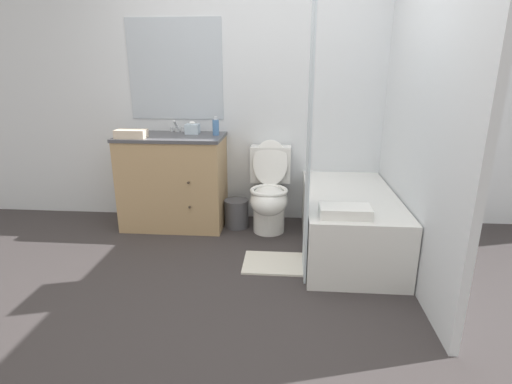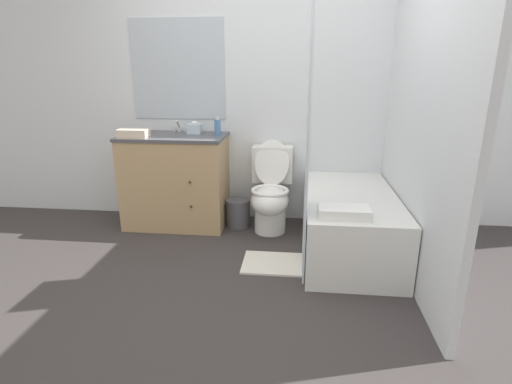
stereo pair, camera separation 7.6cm
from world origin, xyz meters
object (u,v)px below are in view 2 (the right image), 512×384
(vanity_cabinet, at_px, (176,180))
(toilet, at_px, (271,193))
(sink_faucet, at_px, (179,128))
(bath_towel_folded, at_px, (344,212))
(wastebasket, at_px, (238,213))
(soap_dispenser, at_px, (218,127))
(hand_towel_folded, at_px, (133,133))
(bath_mat, at_px, (273,263))
(bathtub, at_px, (349,222))
(tissue_box, at_px, (195,128))

(vanity_cabinet, relative_size, toilet, 1.16)
(sink_faucet, xyz_separation_m, bath_towel_folded, (1.50, -1.18, -0.39))
(wastebasket, xyz_separation_m, soap_dispenser, (-0.19, 0.05, 0.83))
(hand_towel_folded, height_order, bath_mat, hand_towel_folded)
(toilet, bearing_deg, soap_dispenser, 169.67)
(wastebasket, bearing_deg, soap_dispenser, 165.26)
(vanity_cabinet, height_order, soap_dispenser, soap_dispenser)
(bathtub, xyz_separation_m, tissue_box, (-1.44, 0.55, 0.68))
(wastebasket, distance_m, tissue_box, 0.92)
(sink_faucet, bearing_deg, tissue_box, -27.35)
(bathtub, relative_size, tissue_box, 11.22)
(sink_faucet, xyz_separation_m, tissue_box, (0.18, -0.09, 0.01))
(sink_faucet, bearing_deg, wastebasket, -19.40)
(hand_towel_folded, relative_size, bath_mat, 0.56)
(sink_faucet, relative_size, toilet, 0.17)
(hand_towel_folded, bearing_deg, soap_dispenser, 15.99)
(wastebasket, xyz_separation_m, hand_towel_folded, (-0.92, -0.16, 0.79))
(hand_towel_folded, height_order, bath_towel_folded, hand_towel_folded)
(tissue_box, xyz_separation_m, soap_dispenser, (0.24, -0.07, 0.03))
(vanity_cabinet, height_order, hand_towel_folded, hand_towel_folded)
(vanity_cabinet, xyz_separation_m, toilet, (0.93, -0.05, -0.09))
(vanity_cabinet, bearing_deg, bath_mat, -37.54)
(vanity_cabinet, relative_size, bath_mat, 2.03)
(vanity_cabinet, height_order, sink_faucet, sink_faucet)
(vanity_cabinet, height_order, bath_mat, vanity_cabinet)
(hand_towel_folded, bearing_deg, wastebasket, 9.87)
(toilet, relative_size, hand_towel_folded, 3.13)
(bath_mat, bearing_deg, tissue_box, 133.09)
(tissue_box, xyz_separation_m, bath_mat, (0.82, -0.88, -0.93))
(bathtub, bearing_deg, vanity_cabinet, 164.81)
(soap_dispenser, xyz_separation_m, bath_towel_folded, (1.08, -1.02, -0.43))
(vanity_cabinet, xyz_separation_m, soap_dispenser, (0.42, 0.04, 0.51))
(soap_dispenser, height_order, hand_towel_folded, soap_dispenser)
(wastebasket, xyz_separation_m, bath_mat, (0.40, -0.76, -0.13))
(toilet, xyz_separation_m, bathtub, (0.69, -0.38, -0.11))
(soap_dispenser, relative_size, bath_towel_folded, 0.49)
(vanity_cabinet, height_order, toilet, vanity_cabinet)
(tissue_box, distance_m, hand_towel_folded, 0.57)
(bath_mat, bearing_deg, wastebasket, 117.55)
(wastebasket, height_order, bath_towel_folded, bath_towel_folded)
(toilet, bearing_deg, bath_mat, -83.99)
(tissue_box, xyz_separation_m, hand_towel_folded, (-0.49, -0.28, -0.01))
(bathtub, xyz_separation_m, soap_dispenser, (-1.20, 0.48, 0.71))
(toilet, relative_size, bathtub, 0.60)
(sink_faucet, height_order, bath_mat, sink_faucet)
(sink_faucet, distance_m, toilet, 1.11)
(bathtub, bearing_deg, toilet, 150.85)
(vanity_cabinet, xyz_separation_m, wastebasket, (0.61, -0.01, -0.32))
(vanity_cabinet, xyz_separation_m, tissue_box, (0.18, 0.11, 0.48))
(toilet, xyz_separation_m, soap_dispenser, (-0.51, 0.09, 0.60))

